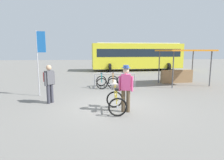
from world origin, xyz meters
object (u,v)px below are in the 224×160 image
object	(u,v)px
racked_bike_white	(124,81)
featured_bicycle	(116,98)
pedestrian_with_backpack	(49,82)
market_stall	(181,63)
racked_bike_orange	(113,81)
racked_bike_teal	(102,82)
person_with_featured_bike	(126,87)
banner_flag	(40,51)
bus_distant	(137,55)

from	to	relation	value
racked_bike_white	featured_bicycle	world-z (taller)	featured_bicycle
pedestrian_with_backpack	market_stall	size ratio (longest dim) A/B	0.49
racked_bike_orange	featured_bicycle	world-z (taller)	featured_bicycle
racked_bike_teal	person_with_featured_bike	xyz separation A→B (m)	(0.58, -4.73, 0.58)
pedestrian_with_backpack	banner_flag	bearing A→B (deg)	114.96
person_with_featured_bike	market_stall	distance (m)	7.26
racked_bike_teal	person_with_featured_bike	bearing A→B (deg)	-82.97
racked_bike_orange	racked_bike_white	size ratio (longest dim) A/B	1.00
racked_bike_orange	market_stall	distance (m)	4.85
racked_bike_teal	racked_bike_orange	bearing A→B (deg)	1.00
racked_bike_white	featured_bicycle	bearing A→B (deg)	-104.26
market_stall	banner_flag	world-z (taller)	banner_flag
featured_bicycle	market_stall	world-z (taller)	market_stall
racked_bike_orange	pedestrian_with_backpack	size ratio (longest dim) A/B	0.72
bus_distant	market_stall	size ratio (longest dim) A/B	3.03
racked_bike_white	featured_bicycle	distance (m)	4.71
racked_bike_orange	racked_bike_white	world-z (taller)	same
person_with_featured_bike	pedestrian_with_backpack	size ratio (longest dim) A/B	1.05
featured_bicycle	bus_distant	distance (m)	14.87
racked_bike_teal	racked_bike_orange	size ratio (longest dim) A/B	0.93
person_with_featured_bike	market_stall	bearing A→B (deg)	48.50
racked_bike_white	featured_bicycle	xyz separation A→B (m)	(-1.16, -4.57, 0.12)
pedestrian_with_backpack	racked_bike_orange	bearing A→B (deg)	45.45
racked_bike_white	bus_distant	world-z (taller)	bus_distant
bus_distant	person_with_featured_bike	bearing A→B (deg)	-105.66
pedestrian_with_backpack	racked_bike_white	bearing A→B (deg)	39.81
racked_bike_white	bus_distant	xyz separation A→B (m)	(3.20, 9.59, 1.37)
racked_bike_orange	person_with_featured_bike	xyz separation A→B (m)	(-0.12, -4.74, 0.58)
racked_bike_white	person_with_featured_bike	distance (m)	4.86
racked_bike_teal	market_stall	bearing A→B (deg)	7.43
racked_bike_teal	pedestrian_with_backpack	distance (m)	4.03
market_stall	racked_bike_white	bearing A→B (deg)	-170.35
banner_flag	racked_bike_orange	bearing A→B (deg)	24.82
featured_bicycle	banner_flag	bearing A→B (deg)	139.95
banner_flag	racked_bike_teal	bearing A→B (deg)	29.39
market_stall	banner_flag	distance (m)	8.86
market_stall	racked_bike_teal	bearing A→B (deg)	-172.57
racked_bike_teal	featured_bicycle	world-z (taller)	featured_bicycle
featured_bicycle	pedestrian_with_backpack	distance (m)	3.04
featured_bicycle	banner_flag	distance (m)	4.69
market_stall	pedestrian_with_backpack	bearing A→B (deg)	-153.67
racked_bike_teal	bus_distant	bearing A→B (deg)	64.42
person_with_featured_bike	banner_flag	size ratio (longest dim) A/B	0.54
featured_bicycle	banner_flag	world-z (taller)	banner_flag
racked_bike_white	banner_flag	bearing A→B (deg)	-158.54
featured_bicycle	pedestrian_with_backpack	world-z (taller)	pedestrian_with_backpack
bus_distant	market_stall	xyz separation A→B (m)	(0.78, -8.91, -0.35)
racked_bike_orange	racked_bike_white	xyz separation A→B (m)	(0.70, 0.01, -0.00)
racked_bike_orange	bus_distant	bearing A→B (deg)	67.88
pedestrian_with_backpack	market_stall	distance (m)	8.73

